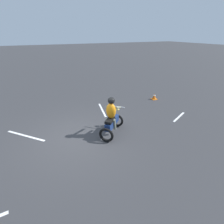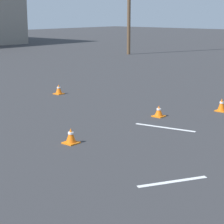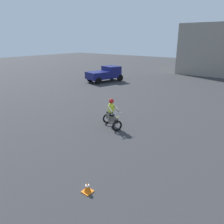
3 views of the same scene
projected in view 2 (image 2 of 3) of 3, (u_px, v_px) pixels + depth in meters
name	position (u px, v px, depth m)	size (l,w,h in m)	color
traffic_cone_near_left	(159.00, 111.00, 12.70)	(0.32, 0.32, 0.33)	orange
traffic_cone_mid_center	(59.00, 89.00, 16.17)	(0.32, 0.32, 0.36)	orange
traffic_cone_mid_left	(222.00, 105.00, 13.38)	(0.32, 0.32, 0.40)	orange
traffic_cone_far_center	(71.00, 136.00, 10.11)	(0.32, 0.32, 0.37)	orange
lane_stripe_n	(165.00, 127.00, 11.53)	(0.10, 1.69, 0.01)	silver
lane_stripe_nw	(173.00, 182.00, 7.86)	(0.10, 1.38, 0.01)	silver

